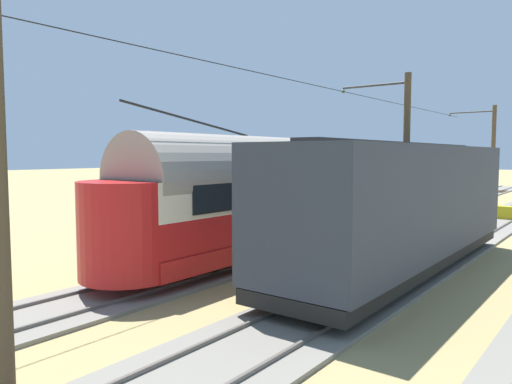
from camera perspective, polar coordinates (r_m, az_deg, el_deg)
name	(u,v)px	position (r m, az deg, el deg)	size (l,w,h in m)	color
ground_plane	(456,244)	(21.65, 22.48, -5.66)	(220.00, 220.00, 0.00)	#9E8956
track_adjacent_siding	(458,241)	(21.94, 22.70, -5.39)	(2.80, 80.00, 0.18)	slate
track_third_siding	(350,230)	(23.64, 11.06, -4.45)	(2.80, 80.00, 0.18)	slate
vintage_streetcar	(283,192)	(18.43, 3.20, 0.04)	(2.65, 17.05, 4.90)	red
boxcar_adjacent	(403,203)	(15.56, 16.87, -1.30)	(2.96, 12.83, 3.85)	#2D333D
catenary_pole_foreground	(491,154)	(37.44, 25.97, 4.04)	(3.19, 0.28, 7.06)	#4C3D28
catenary_pole_mid_near	(404,154)	(21.36, 17.02, 4.35)	(3.19, 0.28, 7.06)	#4C3D28
overhead_wire_run	(353,93)	(23.39, 11.31, 11.35)	(2.99, 37.35, 0.18)	black
track_end_bumper	(501,213)	(30.36, 26.92, -2.23)	(1.80, 0.60, 0.80)	#B2A519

